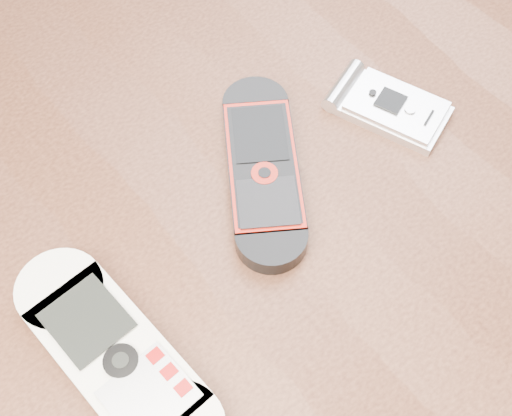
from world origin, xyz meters
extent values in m
cube|color=black|center=(0.00, 0.00, 0.73)|extent=(1.20, 0.80, 0.03)
cube|color=black|center=(0.54, 0.34, 0.36)|extent=(0.06, 0.06, 0.71)
cube|color=white|center=(-0.13, -0.03, 0.76)|extent=(0.07, 0.17, 0.02)
cube|color=black|center=(0.03, 0.02, 0.76)|extent=(0.13, 0.16, 0.02)
cube|color=silver|center=(0.14, 0.01, 0.76)|extent=(0.08, 0.10, 0.01)
camera|label=1|loc=(-0.15, -0.19, 1.17)|focal=50.00mm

